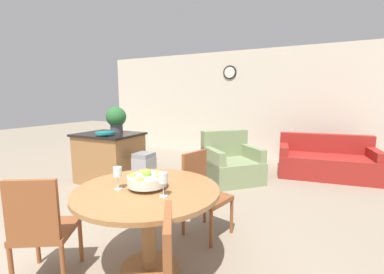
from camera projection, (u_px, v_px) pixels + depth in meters
The scene contains 13 objects.
wall_back at pixel (242, 105), 6.58m from camera, with size 8.00×0.09×2.70m.
dining_table at pixel (148, 208), 2.17m from camera, with size 1.21×1.21×0.76m.
dining_chair_near_left at pixel (42, 226), 2.05m from camera, with size 0.57×0.57×0.92m.
dining_chair_far_side at pixel (202, 190), 2.86m from camera, with size 0.52×0.52×0.92m.
fruit_bowl at pixel (147, 180), 2.13m from camera, with size 0.33×0.33×0.17m.
wine_glass_left at pixel (118, 173), 2.10m from camera, with size 0.07×0.07×0.19m.
wine_glass_right at pixel (163, 179), 1.95m from camera, with size 0.07×0.07×0.19m.
kitchen_island at pixel (110, 157), 4.66m from camera, with size 1.08×0.86×0.89m.
teal_bowl at pixel (105, 133), 4.32m from camera, with size 0.32×0.32×0.06m.
potted_plant at pixel (116, 118), 4.73m from camera, with size 0.37×0.37×0.47m.
trash_bin at pixel (144, 172), 4.23m from camera, with size 0.29×0.31×0.63m.
couch at pixel (326, 162), 5.00m from camera, with size 1.81×1.08×0.79m.
armchair at pixel (231, 164), 4.73m from camera, with size 1.27×1.27×0.90m.
Camera 1 is at (1.64, -0.95, 1.50)m, focal length 24.00 mm.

